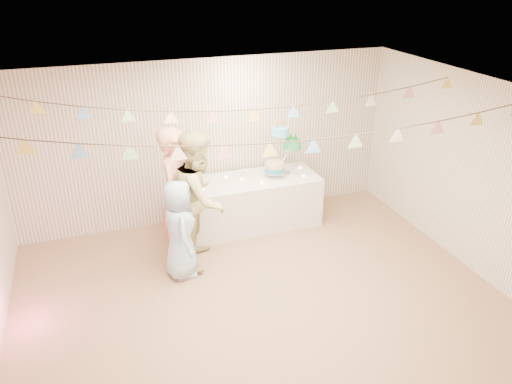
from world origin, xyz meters
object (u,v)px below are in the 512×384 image
object	(u,v)px
person_adult_a	(178,195)
table	(251,202)
person_child	(180,230)
person_adult_b	(200,198)
cake_stand	(283,152)

from	to	relation	value
person_adult_a	table	bearing A→B (deg)	-34.74
table	person_child	xyz separation A→B (m)	(-1.34, -1.02, 0.29)
person_child	person_adult_b	bearing A→B (deg)	-48.60
table	person_adult_a	world-z (taller)	person_adult_a
person_adult_a	person_adult_b	distance (m)	0.31
person_adult_a	person_child	xyz separation A→B (m)	(-0.09, -0.47, -0.28)
table	cake_stand	bearing A→B (deg)	5.19
cake_stand	person_adult_a	world-z (taller)	person_adult_a
person_adult_a	cake_stand	bearing A→B (deg)	-40.13
table	cake_stand	xyz separation A→B (m)	(0.55, 0.05, 0.76)
table	person_adult_b	bearing A→B (deg)	-143.62
cake_stand	person_child	world-z (taller)	cake_stand
person_adult_b	person_child	bearing A→B (deg)	154.55
person_adult_b	person_child	size ratio (longest dim) A/B	1.39
person_adult_b	cake_stand	bearing A→B (deg)	-38.73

